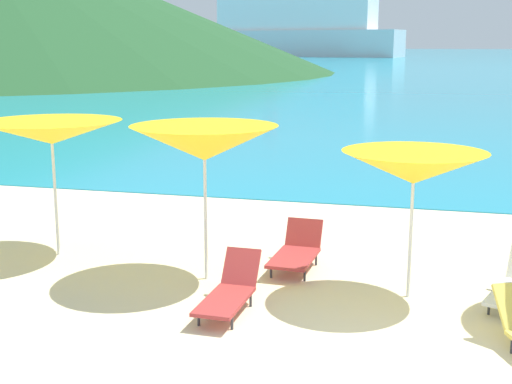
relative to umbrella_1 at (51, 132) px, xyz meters
The scene contains 8 objects.
ground_plane 9.17m from the umbrella_1, 50.03° to the left, with size 50.00×100.00×0.30m, color beige.
ocean_water 224.97m from the umbrella_1, 88.54° to the left, with size 650.00×440.00×0.02m, color teal.
umbrella_1 is the anchor object (origin of this frame).
umbrella_2 2.86m from the umbrella_1, 11.00° to the right, with size 2.17×2.17×2.33m.
umbrella_3 5.83m from the umbrella_1, ahead, with size 2.19×2.19×2.07m.
lounge_chair_0 4.31m from the umbrella_1, 25.79° to the right, with size 0.55×1.50×0.69m.
lounge_chair_4 4.42m from the umbrella_1, ahead, with size 0.67×1.42×0.68m.
cruise_ship 180.09m from the umbrella_1, 100.21° to the left, with size 58.40×23.43×19.96m.
Camera 1 is at (0.36, -6.93, 3.49)m, focal length 49.02 mm.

